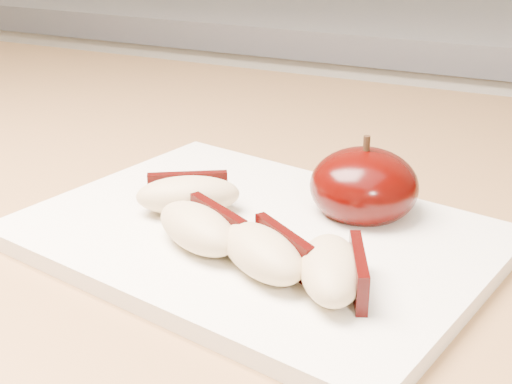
% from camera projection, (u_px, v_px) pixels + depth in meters
% --- Properties ---
extents(back_cabinet, '(2.40, 0.62, 0.94)m').
position_uv_depth(back_cabinet, '(451.00, 268.00, 1.31)').
color(back_cabinet, silver).
rests_on(back_cabinet, ground).
extents(cutting_board, '(0.32, 0.26, 0.01)m').
position_uv_depth(cutting_board, '(256.00, 236.00, 0.46)').
color(cutting_board, white).
rests_on(cutting_board, island_counter).
extents(apple_half, '(0.07, 0.07, 0.06)m').
position_uv_depth(apple_half, '(364.00, 186.00, 0.47)').
color(apple_half, black).
rests_on(apple_half, cutting_board).
extents(apple_wedge_a, '(0.08, 0.06, 0.02)m').
position_uv_depth(apple_wedge_a, '(188.00, 194.00, 0.47)').
color(apple_wedge_a, tan).
rests_on(apple_wedge_a, cutting_board).
extents(apple_wedge_b, '(0.08, 0.06, 0.02)m').
position_uv_depth(apple_wedge_b, '(200.00, 228.00, 0.43)').
color(apple_wedge_b, tan).
rests_on(apple_wedge_b, cutting_board).
extents(apple_wedge_c, '(0.08, 0.07, 0.02)m').
position_uv_depth(apple_wedge_c, '(265.00, 252.00, 0.40)').
color(apple_wedge_c, tan).
rests_on(apple_wedge_c, cutting_board).
extents(apple_wedge_d, '(0.06, 0.08, 0.02)m').
position_uv_depth(apple_wedge_d, '(334.00, 269.00, 0.38)').
color(apple_wedge_d, tan).
rests_on(apple_wedge_d, cutting_board).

